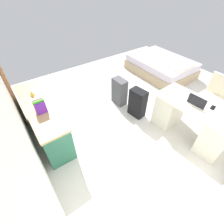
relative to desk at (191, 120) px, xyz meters
name	(u,v)px	position (x,y,z in m)	size (l,w,h in m)	color
ground_plane	(145,109)	(1.04, 0.13, -0.39)	(6.07, 6.07, 0.00)	silver
wall_back	(3,99)	(1.04, 2.66, 1.04)	(4.19, 0.10, 2.87)	silver
door_wooden	(3,75)	(2.58, 2.58, 0.63)	(0.88, 0.05, 2.04)	#936038
desk	(191,120)	(0.00, 0.00, 0.00)	(1.48, 0.75, 0.75)	silver
office_chair	(211,99)	(0.14, -0.90, 0.03)	(0.52, 0.52, 0.94)	black
credenza	(44,120)	(1.67, 2.28, -0.02)	(1.80, 0.48, 0.74)	#28664C
bed	(161,66)	(2.06, -1.51, -0.15)	(1.91, 1.41, 0.58)	tan
suitcase_black	(137,103)	(1.04, 0.43, -0.06)	(0.36, 0.22, 0.66)	black
suitcase_spare_grey	(119,92)	(1.62, 0.48, -0.06)	(0.36, 0.22, 0.66)	#4C4C51
laptop	(197,103)	(0.03, 0.01, 0.41)	(0.32, 0.24, 0.21)	silver
computer_mouse	(185,96)	(0.29, -0.01, 0.37)	(0.06, 0.10, 0.03)	white
cell_phone_near_laptop	(213,108)	(-0.18, -0.15, 0.36)	(0.07, 0.14, 0.01)	black
book_row	(40,106)	(1.46, 2.28, 0.46)	(0.15, 0.17, 0.24)	#6826B4
figurine_small	(32,93)	(2.00, 2.28, 0.41)	(0.08, 0.08, 0.11)	gold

